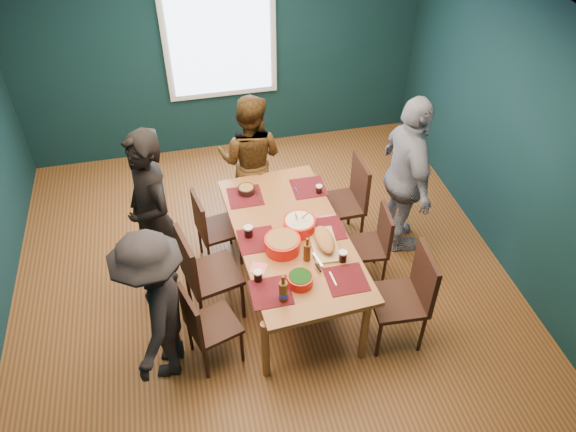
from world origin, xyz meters
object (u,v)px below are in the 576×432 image
Objects in this scene: chair_left_far at (210,225)px; chair_left_mid at (201,270)px; bowl_dumpling at (299,225)px; cutting_board at (324,241)px; dining_table at (292,240)px; chair_right_mid at (375,240)px; bowl_herbs at (300,279)px; person_near_left at (156,308)px; bowl_salad at (282,244)px; chair_right_far at (349,196)px; chair_left_near at (203,322)px; chair_right_near at (410,292)px; person_far_left at (153,218)px; person_back at (251,160)px; person_right at (407,178)px.

chair_left_mid is at bearing -112.99° from chair_left_far.
cutting_board is (0.17, -0.25, -0.01)m from bowl_dumpling.
chair_right_mid is at bearing -3.10° from dining_table.
dining_table is at bearing 83.69° from bowl_herbs.
bowl_salad is at bearing 125.30° from person_near_left.
chair_left_far is 1.38m from bowl_herbs.
bowl_dumpling is at bearing 46.05° from bowl_salad.
chair_left_far is at bearing -179.56° from chair_right_far.
chair_left_mid is 1.17× the size of chair_left_near.
chair_right_near is at bearing -86.73° from chair_right_far.
chair_right_near is at bearing -82.04° from chair_right_mid.
chair_left_near is 3.99× the size of bowl_herbs.
bowl_dumpling is at bearing 52.82° from person_far_left.
person_far_left reaches higher than chair_left_far.
person_far_left is (-0.32, 1.00, 0.38)m from chair_left_near.
cutting_board is at bearing 45.29° from person_far_left.
chair_right_near is 2.41m from person_far_left.
bowl_dumpling is at bearing 126.54° from person_back.
person_right is (1.28, 0.42, 0.21)m from dining_table.
chair_left_near is at bearing 117.01° from person_right.
person_back reaches higher than chair_left_near.
chair_right_far is at bearing 41.72° from bowl_salad.
person_right is (0.40, 1.19, 0.30)m from chair_right_near.
chair_left_near reaches higher than bowl_herbs.
dining_table is at bearing 109.28° from person_right.
chair_right_far reaches higher than cutting_board.
chair_right_far is at bearing 10.92° from chair_left_mid.
chair_left_far is 0.48× the size of person_far_left.
chair_left_near is at bearing -148.74° from dining_table.
person_far_left is at bearing 155.53° from chair_right_near.
person_far_left is at bearing 166.88° from bowl_dumpling.
person_back reaches higher than bowl_salad.
chair_left_near is 2.05m from person_back.
person_right is at bearing 8.03° from chair_left_near.
bowl_herbs is (0.10, -1.85, 0.04)m from person_back.
person_far_left is at bearing -173.59° from chair_right_far.
chair_left_mid is at bearing 176.29° from bowl_salad.
chair_right_near is 2.28m from person_back.
person_near_left reaches higher than chair_left_near.
cutting_board is at bearing 130.83° from person_back.
bowl_salad reaches higher than chair_right_mid.
person_far_left is at bearing 175.86° from chair_right_mid.
person_right is at bearing 67.36° from person_far_left.
chair_left_mid is 3.21× the size of bowl_salad.
bowl_dumpling is 1.34× the size of bowl_herbs.
chair_right_mid is (1.71, 0.13, -0.11)m from chair_left_mid.
bowl_herbs is (1.16, -0.96, -0.10)m from person_far_left.
chair_left_mid is 0.67× the size of person_near_left.
chair_left_near is at bearing -154.24° from chair_right_mid.
chair_right_near reaches higher than bowl_salad.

